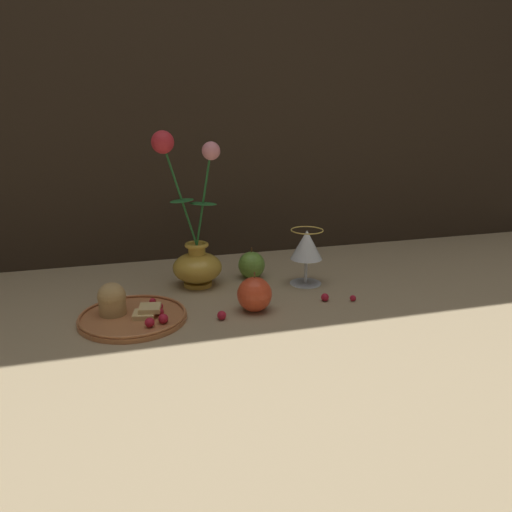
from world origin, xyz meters
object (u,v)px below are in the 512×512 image
object	(u,v)px
apple_beside_vase	(252,265)
apple_near_glass	(255,294)
plate_with_pastries	(128,312)
vase	(195,248)
wine_glass	(307,247)

from	to	relation	value
apple_beside_vase	apple_near_glass	world-z (taller)	apple_near_glass
plate_with_pastries	vase	bearing A→B (deg)	44.53
wine_glass	apple_near_glass	distance (m)	0.22
wine_glass	apple_near_glass	size ratio (longest dim) A/B	1.59
vase	apple_beside_vase	bearing A→B (deg)	7.87
vase	wine_glass	size ratio (longest dim) A/B	2.69
plate_with_pastries	apple_near_glass	world-z (taller)	apple_near_glass
vase	apple_beside_vase	world-z (taller)	vase
plate_with_pastries	apple_near_glass	distance (m)	0.26
apple_beside_vase	apple_near_glass	xyz separation A→B (m)	(-0.05, -0.21, 0.00)
apple_beside_vase	apple_near_glass	bearing A→B (deg)	-103.84
plate_with_pastries	apple_beside_vase	xyz separation A→B (m)	(0.31, 0.19, 0.02)
vase	apple_beside_vase	size ratio (longest dim) A/B	4.61
wine_glass	apple_near_glass	xyz separation A→B (m)	(-0.17, -0.13, -0.06)
vase	wine_glass	world-z (taller)	vase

